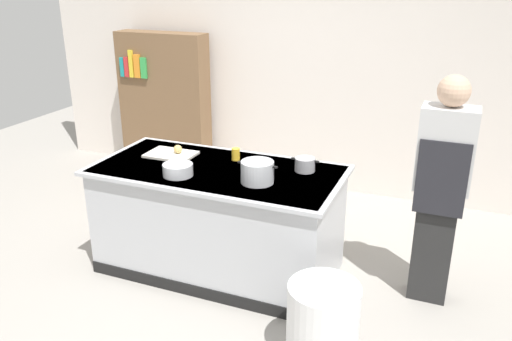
% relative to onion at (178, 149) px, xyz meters
% --- Properties ---
extents(ground_plane, '(10.00, 10.00, 0.00)m').
position_rel_onion_xyz_m(ground_plane, '(0.44, -0.16, -0.96)').
color(ground_plane, '#9E9991').
extents(back_wall, '(6.40, 0.12, 3.00)m').
position_rel_onion_xyz_m(back_wall, '(0.44, 1.94, 0.54)').
color(back_wall, silver).
rests_on(back_wall, ground_plane).
extents(counter_island, '(1.98, 0.98, 0.90)m').
position_rel_onion_xyz_m(counter_island, '(0.44, -0.16, -0.49)').
color(counter_island, '#B7BABF').
rests_on(counter_island, ground_plane).
extents(cutting_board, '(0.40, 0.28, 0.02)m').
position_rel_onion_xyz_m(cutting_board, '(-0.06, -0.02, -0.05)').
color(cutting_board, silver).
rests_on(cutting_board, counter_island).
extents(onion, '(0.07, 0.07, 0.07)m').
position_rel_onion_xyz_m(onion, '(0.00, 0.00, 0.00)').
color(onion, tan).
rests_on(onion, cutting_board).
extents(stock_pot, '(0.31, 0.24, 0.16)m').
position_rel_onion_xyz_m(stock_pot, '(0.84, -0.30, 0.03)').
color(stock_pot, '#B7BABF').
rests_on(stock_pot, counter_island).
extents(sauce_pan, '(0.22, 0.16, 0.11)m').
position_rel_onion_xyz_m(sauce_pan, '(1.10, 0.06, -0.00)').
color(sauce_pan, '#99999E').
rests_on(sauce_pan, counter_island).
extents(mixing_bowl, '(0.23, 0.23, 0.09)m').
position_rel_onion_xyz_m(mixing_bowl, '(0.23, -0.40, -0.01)').
color(mixing_bowl, '#B7BABF').
rests_on(mixing_bowl, counter_island).
extents(juice_cup, '(0.07, 0.07, 0.10)m').
position_rel_onion_xyz_m(juice_cup, '(0.50, 0.08, -0.01)').
color(juice_cup, yellow).
rests_on(juice_cup, counter_island).
extents(trash_bin, '(0.46, 0.46, 0.56)m').
position_rel_onion_xyz_m(trash_bin, '(1.54, -0.93, -0.68)').
color(trash_bin, white).
rests_on(trash_bin, ground_plane).
extents(person_chef, '(0.38, 0.25, 1.72)m').
position_rel_onion_xyz_m(person_chef, '(2.10, 0.08, -0.04)').
color(person_chef, '#252525').
rests_on(person_chef, ground_plane).
extents(bookshelf, '(1.10, 0.31, 1.70)m').
position_rel_onion_xyz_m(bookshelf, '(-1.14, 1.64, -0.10)').
color(bookshelf, brown).
rests_on(bookshelf, ground_plane).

